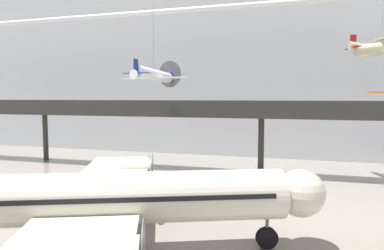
{
  "coord_description": "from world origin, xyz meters",
  "views": [
    {
      "loc": [
        3.34,
        -11.58,
        9.0
      ],
      "look_at": [
        -3.54,
        12.08,
        6.98
      ],
      "focal_mm": 32.0,
      "sensor_mm": 36.0,
      "label": 1
    }
  ],
  "objects": [
    {
      "name": "ceiling_truss_beam",
      "position": [
        0.0,
        27.32,
        19.11
      ],
      "size": [
        120.0,
        0.6,
        0.6
      ],
      "color": "silver"
    },
    {
      "name": "suspended_plane_white_twin",
      "position": [
        -10.9,
        22.73,
        11.35
      ],
      "size": [
        8.56,
        7.09,
        8.6
      ],
      "rotation": [
        0.0,
        0.0,
        1.35
      ],
      "color": "silver"
    },
    {
      "name": "suspended_plane_cream_biplane",
      "position": [
        12.82,
        31.34,
        14.53
      ],
      "size": [
        7.27,
        8.68,
        6.22
      ],
      "rotation": [
        0.0,
        0.0,
        0.27
      ],
      "color": "beige"
    },
    {
      "name": "hangar_back_wall",
      "position": [
        0.0,
        40.96,
        12.14
      ],
      "size": [
        140.0,
        3.0,
        24.28
      ],
      "color": "silver",
      "rests_on": "ground"
    },
    {
      "name": "mezzanine_walkway",
      "position": [
        0.0,
        28.06,
        7.0
      ],
      "size": [
        110.0,
        3.2,
        8.61
      ],
      "color": "#2D2B28",
      "rests_on": "ground"
    },
    {
      "name": "airliner_silver_main",
      "position": [
        -8.15,
        4.5,
        3.25
      ],
      "size": [
        27.92,
        32.72,
        8.88
      ],
      "rotation": [
        0.0,
        0.0,
        0.38
      ],
      "color": "beige",
      "rests_on": "ground"
    }
  ]
}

